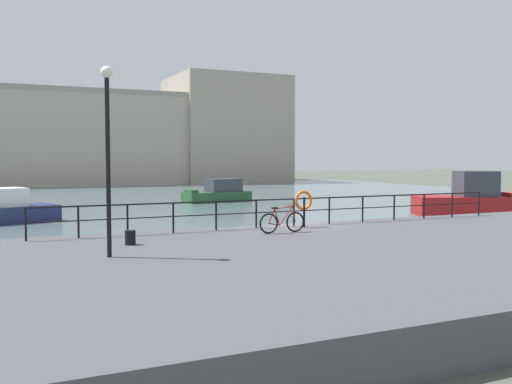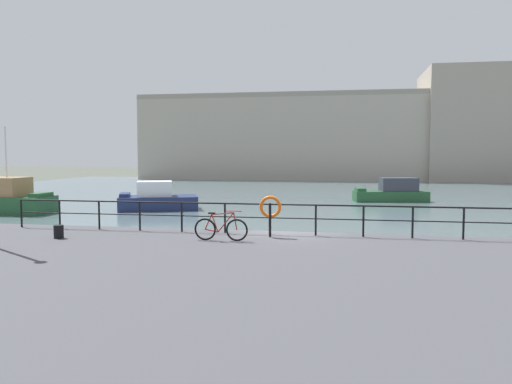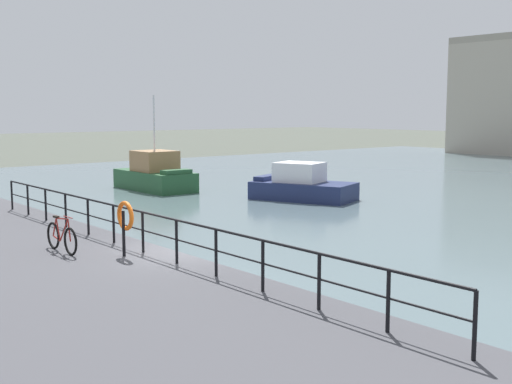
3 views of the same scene
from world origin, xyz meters
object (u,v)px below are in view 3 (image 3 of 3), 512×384
object	(u,v)px
moored_green_narrowboat	(155,175)
life_ring_stand	(125,218)
moored_harbor_tender	(302,186)
parked_bicycle	(62,237)

from	to	relation	value
moored_green_narrowboat	life_ring_stand	size ratio (longest dim) A/B	4.13
moored_harbor_tender	parked_bicycle	xyz separation A→B (m)	(8.72, -16.75, 0.65)
life_ring_stand	parked_bicycle	bearing A→B (deg)	-143.88
parked_bicycle	moored_harbor_tender	bearing A→B (deg)	116.76
moored_green_narrowboat	parked_bicycle	bearing A→B (deg)	-36.25
moored_green_narrowboat	parked_bicycle	world-z (taller)	moored_green_narrowboat
moored_harbor_tender	life_ring_stand	bearing A→B (deg)	101.88
moored_harbor_tender	life_ring_stand	world-z (taller)	life_ring_stand
moored_green_narrowboat	moored_harbor_tender	xyz separation A→B (m)	(8.52, 3.72, -0.15)
moored_green_narrowboat	moored_harbor_tender	bearing A→B (deg)	24.42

